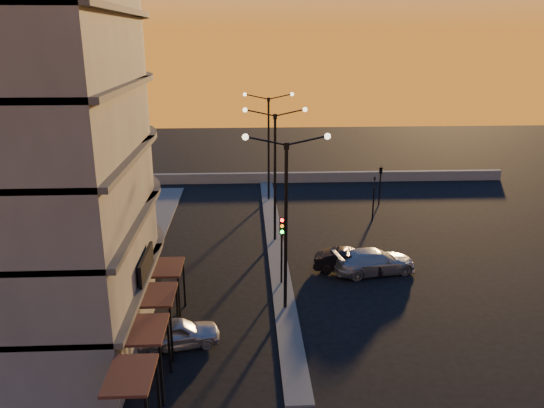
{
  "coord_description": "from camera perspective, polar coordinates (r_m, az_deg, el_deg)",
  "views": [
    {
      "loc": [
        -1.98,
        -25.41,
        13.95
      ],
      "look_at": [
        -0.33,
        7.44,
        3.58
      ],
      "focal_mm": 35.0,
      "sensor_mm": 36.0,
      "label": 1
    }
  ],
  "objects": [
    {
      "name": "streetlamp_near",
      "position": [
        26.82,
        1.51,
        -0.67
      ],
      "size": [
        4.32,
        0.32,
        9.51
      ],
      "color": "black",
      "rests_on": "ground"
    },
    {
      "name": "ground",
      "position": [
        29.05,
        1.42,
        -11.2
      ],
      "size": [
        120.0,
        120.0,
        0.0
      ],
      "primitive_type": "plane",
      "color": "black",
      "rests_on": "ground"
    },
    {
      "name": "traffic_light_main",
      "position": [
        30.43,
        1.06,
        -3.82
      ],
      "size": [
        0.28,
        0.44,
        4.25
      ],
      "color": "black",
      "rests_on": "ground"
    },
    {
      "name": "car_sedan",
      "position": [
        33.31,
        8.23,
        -6.13
      ],
      "size": [
        4.46,
        2.41,
        1.4
      ],
      "primitive_type": "imported",
      "rotation": [
        0.0,
        0.0,
        1.34
      ],
      "color": "black",
      "rests_on": "ground"
    },
    {
      "name": "signal_east_b",
      "position": [
        46.19,
        11.63,
        3.55
      ],
      "size": [
        0.42,
        1.99,
        3.6
      ],
      "color": "black",
      "rests_on": "ground"
    },
    {
      "name": "car_wagon",
      "position": [
        33.47,
        10.93,
        -6.06
      ],
      "size": [
        5.5,
        3.04,
        1.51
      ],
      "primitive_type": "imported",
      "rotation": [
        0.0,
        0.0,
        1.76
      ],
      "color": "#9FA3A6",
      "rests_on": "ground"
    },
    {
      "name": "sidewalk_west",
      "position": [
        33.62,
        -17.43,
        -7.77
      ],
      "size": [
        5.0,
        40.0,
        0.12
      ],
      "primitive_type": "cube",
      "color": "#504F4D",
      "rests_on": "ground"
    },
    {
      "name": "median",
      "position": [
        38.09,
        0.31,
        -3.89
      ],
      "size": [
        1.2,
        36.0,
        0.12
      ],
      "primitive_type": "cube",
      "color": "#504F4D",
      "rests_on": "ground"
    },
    {
      "name": "car_hatchback",
      "position": [
        26.01,
        -10.2,
        -13.49
      ],
      "size": [
        4.25,
        2.44,
        1.36
      ],
      "primitive_type": "imported",
      "rotation": [
        0.0,
        0.0,
        1.79
      ],
      "color": "#ACADB4",
      "rests_on": "ground"
    },
    {
      "name": "streetlamp_far",
      "position": [
        46.21,
        -0.37,
        7.08
      ],
      "size": [
        4.32,
        0.32,
        9.51
      ],
      "color": "black",
      "rests_on": "ground"
    },
    {
      "name": "parapet",
      "position": [
        53.29,
        1.51,
        2.87
      ],
      "size": [
        44.0,
        0.5,
        1.0
      ],
      "primitive_type": "cube",
      "color": "slate",
      "rests_on": "ground"
    },
    {
      "name": "streetlamp_mid",
      "position": [
        36.43,
        0.33,
        4.24
      ],
      "size": [
        4.32,
        0.32,
        9.51
      ],
      "color": "black",
      "rests_on": "ground"
    },
    {
      "name": "signal_east_a",
      "position": [
        42.39,
        10.87,
        0.7
      ],
      "size": [
        0.13,
        0.16,
        3.6
      ],
      "color": "black",
      "rests_on": "ground"
    }
  ]
}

